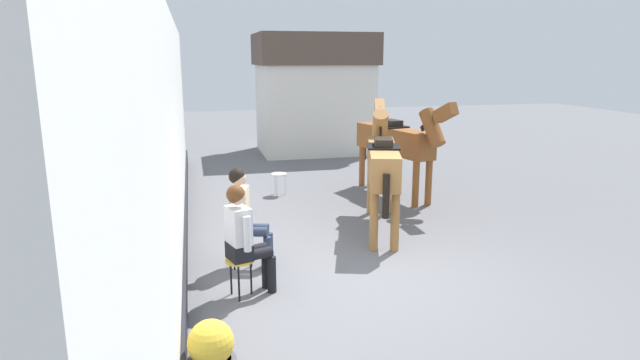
{
  "coord_description": "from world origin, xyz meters",
  "views": [
    {
      "loc": [
        -2.2,
        -6.29,
        2.82
      ],
      "look_at": [
        -0.4,
        1.2,
        1.05
      ],
      "focal_mm": 30.04,
      "sensor_mm": 36.0,
      "label": 1
    }
  ],
  "objects_px": {
    "seated_visitor_near": "(244,235)",
    "spare_stool_white": "(279,176)",
    "flower_planter_near": "(211,354)",
    "saddled_horse_near": "(382,161)",
    "seated_visitor_far": "(244,212)",
    "saddled_horse_far": "(398,141)"
  },
  "relations": [
    {
      "from": "seated_visitor_near",
      "to": "spare_stool_white",
      "type": "relative_size",
      "value": 3.02
    },
    {
      "from": "flower_planter_near",
      "to": "seated_visitor_near",
      "type": "bearing_deg",
      "value": 75.44
    },
    {
      "from": "seated_visitor_near",
      "to": "saddled_horse_near",
      "type": "height_order",
      "value": "saddled_horse_near"
    },
    {
      "from": "saddled_horse_near",
      "to": "flower_planter_near",
      "type": "bearing_deg",
      "value": -127.02
    },
    {
      "from": "seated_visitor_near",
      "to": "saddled_horse_near",
      "type": "distance_m",
      "value": 3.29
    },
    {
      "from": "seated_visitor_near",
      "to": "seated_visitor_far",
      "type": "height_order",
      "value": "same"
    },
    {
      "from": "saddled_horse_near",
      "to": "flower_planter_near",
      "type": "distance_m",
      "value": 4.99
    },
    {
      "from": "seated_visitor_near",
      "to": "flower_planter_near",
      "type": "distance_m",
      "value": 1.93
    },
    {
      "from": "seated_visitor_far",
      "to": "spare_stool_white",
      "type": "bearing_deg",
      "value": 74.06
    },
    {
      "from": "seated_visitor_far",
      "to": "flower_planter_near",
      "type": "height_order",
      "value": "seated_visitor_far"
    },
    {
      "from": "seated_visitor_near",
      "to": "saddled_horse_far",
      "type": "relative_size",
      "value": 0.47
    },
    {
      "from": "seated_visitor_far",
      "to": "saddled_horse_near",
      "type": "relative_size",
      "value": 0.48
    },
    {
      "from": "seated_visitor_far",
      "to": "flower_planter_near",
      "type": "xyz_separation_m",
      "value": [
        -0.57,
        -2.74,
        -0.44
      ]
    },
    {
      "from": "seated_visitor_far",
      "to": "saddled_horse_far",
      "type": "distance_m",
      "value": 4.65
    },
    {
      "from": "seated_visitor_far",
      "to": "spare_stool_white",
      "type": "relative_size",
      "value": 3.02
    },
    {
      "from": "seated_visitor_near",
      "to": "seated_visitor_far",
      "type": "distance_m",
      "value": 0.93
    },
    {
      "from": "seated_visitor_near",
      "to": "saddled_horse_near",
      "type": "xyz_separation_m",
      "value": [
        2.49,
        2.11,
        0.38
      ]
    },
    {
      "from": "seated_visitor_far",
      "to": "spare_stool_white",
      "type": "xyz_separation_m",
      "value": [
        1.08,
        3.79,
        -0.38
      ]
    },
    {
      "from": "seated_visitor_near",
      "to": "saddled_horse_far",
      "type": "xyz_separation_m",
      "value": [
        3.52,
        4.05,
        0.38
      ]
    },
    {
      "from": "saddled_horse_near",
      "to": "flower_planter_near",
      "type": "height_order",
      "value": "saddled_horse_near"
    },
    {
      "from": "saddled_horse_far",
      "to": "spare_stool_white",
      "type": "relative_size",
      "value": 6.39
    },
    {
      "from": "saddled_horse_far",
      "to": "flower_planter_near",
      "type": "xyz_separation_m",
      "value": [
        -3.99,
        -5.86,
        -0.82
      ]
    }
  ]
}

